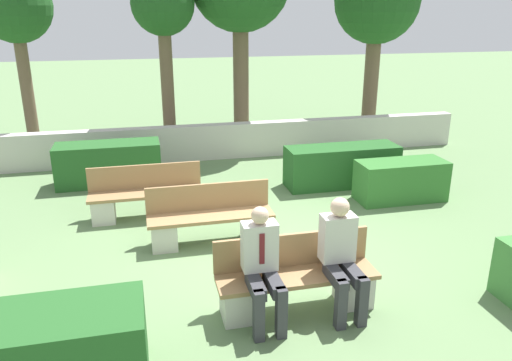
% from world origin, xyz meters
% --- Properties ---
extents(ground_plane, '(60.00, 60.00, 0.00)m').
position_xyz_m(ground_plane, '(0.00, 0.00, 0.00)').
color(ground_plane, '#607F51').
extents(perimeter_wall, '(12.01, 0.30, 0.79)m').
position_xyz_m(perimeter_wall, '(0.00, 4.82, 0.40)').
color(perimeter_wall, beige).
rests_on(perimeter_wall, ground_plane).
extents(bench_front, '(1.83, 0.48, 0.84)m').
position_xyz_m(bench_front, '(0.02, -1.44, 0.32)').
color(bench_front, '#937047').
rests_on(bench_front, ground_plane).
extents(bench_left_side, '(1.84, 0.48, 0.84)m').
position_xyz_m(bench_left_side, '(-1.57, 1.67, 0.32)').
color(bench_left_side, '#937047').
rests_on(bench_left_side, ground_plane).
extents(bench_right_side, '(1.82, 0.48, 0.84)m').
position_xyz_m(bench_right_side, '(-0.68, 0.49, 0.32)').
color(bench_right_side, '#937047').
rests_on(bench_right_side, ground_plane).
extents(person_seated_man, '(0.38, 0.64, 1.30)m').
position_xyz_m(person_seated_man, '(-0.42, -1.59, 0.71)').
color(person_seated_man, '#333338').
rests_on(person_seated_man, ground_plane).
extents(person_seated_woman, '(0.38, 0.64, 1.32)m').
position_xyz_m(person_seated_woman, '(0.48, -1.58, 0.73)').
color(person_seated_woman, '#333338').
rests_on(person_seated_woman, ground_plane).
extents(hedge_block_near_left, '(1.72, 0.81, 0.77)m').
position_xyz_m(hedge_block_near_left, '(-2.52, -2.18, 0.39)').
color(hedge_block_near_left, '#235623').
rests_on(hedge_block_near_left, ground_plane).
extents(hedge_block_near_right, '(2.18, 0.68, 0.78)m').
position_xyz_m(hedge_block_near_right, '(2.16, 2.41, 0.39)').
color(hedge_block_near_right, '#235623').
rests_on(hedge_block_near_right, ground_plane).
extents(hedge_block_mid_right, '(1.58, 0.64, 0.72)m').
position_xyz_m(hedge_block_mid_right, '(2.89, 1.42, 0.36)').
color(hedge_block_mid_right, '#33702D').
rests_on(hedge_block_mid_right, ground_plane).
extents(hedge_block_far_left, '(1.98, 0.72, 0.81)m').
position_xyz_m(hedge_block_far_left, '(-2.23, 3.55, 0.41)').
color(hedge_block_far_left, '#235623').
rests_on(hedge_block_far_left, ground_plane).
extents(tree_leftmost, '(1.58, 1.58, 4.12)m').
position_xyz_m(tree_leftmost, '(-4.00, 5.99, 3.24)').
color(tree_leftmost, brown).
rests_on(tree_leftmost, ground_plane).
extents(tree_center_left, '(1.41, 1.41, 4.09)m').
position_xyz_m(tree_center_left, '(-0.89, 5.65, 3.22)').
color(tree_center_left, brown).
rests_on(tree_center_left, ground_plane).
extents(tree_rightmost, '(2.13, 2.13, 4.54)m').
position_xyz_m(tree_rightmost, '(4.40, 5.99, 3.39)').
color(tree_rightmost, brown).
rests_on(tree_rightmost, ground_plane).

